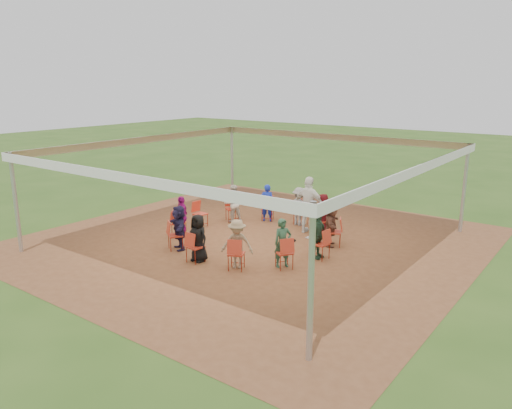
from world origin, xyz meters
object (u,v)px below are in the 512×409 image
Objects in this scene: chair_6 at (200,214)px; person_seated_5 at (233,203)px; chair_3 at (301,212)px; chair_11 at (284,253)px; person_seated_7 at (179,227)px; laptop at (313,236)px; person_seated_0 at (317,235)px; chair_9 at (195,247)px; chair_8 at (175,235)px; person_seated_2 at (323,214)px; person_seated_8 at (198,238)px; chair_5 at (232,209)px; chair_2 at (326,221)px; chair_10 at (236,254)px; standing_person at (309,205)px; person_seated_10 at (283,243)px; chair_1 at (334,232)px; person_seated_1 at (331,224)px; person_seated_3 at (299,206)px; chair_4 at (268,208)px; chair_0 at (321,244)px; person_seated_6 at (182,217)px; cable_coil at (291,241)px; chair_7 at (179,223)px; person_seated_4 at (267,203)px; person_seated_9 at (237,244)px.

chair_6 is 1.30m from person_seated_5.
chair_11 is (1.89, -3.94, 0.00)m from chair_3.
chair_3 is at bearing 105.37° from person_seated_7.
person_seated_0 is at bearing -90.00° from laptop.
chair_8 is at bearing 165.00° from chair_9.
chair_9 is 4.76m from person_seated_2.
person_seated_8 is 3.28m from laptop.
chair_5 is at bearing 120.00° from chair_9.
chair_10 is at bearing 120.00° from chair_2.
chair_6 is 0.66× the size of person_seated_5.
standing_person is at bearing 66.62° from chair_10.
person_seated_5 and person_seated_10 have the same top height.
person_seated_0 is at bearing 15.00° from person_seated_10.
person_seated_7 reaches higher than chair_6.
person_seated_7 reaches higher than chair_1.
person_seated_1 reaches higher than chair_8.
person_seated_10 is (0.56, -3.44, 0.24)m from chair_2.
person_seated_3 is (-1.98, 1.35, 0.00)m from person_seated_1.
person_seated_3 is (-2.21, 2.58, 0.00)m from person_seated_0.
chair_10 is 4.27m from person_seated_2.
person_seated_5 is 4.48m from laptop.
chair_4 is 4.27m from person_seated_7.
person_seated_6 reaches higher than chair_0.
person_seated_10 is (0.89, 0.92, 0.24)m from chair_10.
chair_11 is 1.28m from laptop.
chair_3 is at bearing 112.96° from cable_coil.
chair_7 is at bearing 120.81° from person_seated_10.
chair_8 is 0.66× the size of person_seated_6.
person_seated_4 is at bearing 60.81° from chair_0.
chair_9 is 0.66× the size of person_seated_0.
person_seated_3 is at bearing 45.00° from person_seated_0.
person_seated_6 is (-0.74, 1.04, 0.24)m from chair_8.
person_seated_4 is 1.00× the size of person_seated_7.
person_seated_8 is (-2.35, -3.44, 0.00)m from person_seated_1.
person_seated_3 is at bearing 90.00° from person_seated_8.
chair_9 is (0.90, -4.79, 0.00)m from chair_4.
laptop is (0.81, -2.25, 0.19)m from chair_2.
person_seated_2 is (-1.16, 2.17, 0.24)m from chair_0.
chair_5 is at bearing 45.00° from chair_2.
chair_6 is at bearing 105.00° from chair_11.
chair_0 is 0.47× the size of standing_person.
chair_4 is (-2.52, 0.19, 0.00)m from chair_2.
chair_10 is 0.66× the size of person_seated_6.
chair_2 is 0.66× the size of person_seated_2.
person_seated_9 reaches higher than chair_7.
chair_0 reaches higher than laptop.
person_seated_6 is at bearing 147.58° from chair_9.
person_seated_9 is at bearing 153.47° from laptop.
chair_8 is 2.48m from person_seated_9.
person_seated_0 is (1.30, 2.09, 0.24)m from chair_10.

